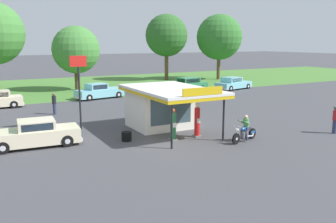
{
  "coord_description": "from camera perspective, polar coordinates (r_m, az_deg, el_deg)",
  "views": [
    {
      "loc": [
        -9.57,
        -17.48,
        5.78
      ],
      "look_at": [
        1.13,
        2.29,
        1.4
      ],
      "focal_mm": 38.44,
      "sensor_mm": 36.0,
      "label": 1
    }
  ],
  "objects": [
    {
      "name": "featured_classic_sedan",
      "position": [
        21.47,
        -20.36,
        -3.41
      ],
      "size": [
        5.15,
        2.22,
        1.5
      ],
      "color": "beige",
      "rests_on": "ground"
    },
    {
      "name": "tree_oak_far_left",
      "position": [
        56.73,
        8.13,
        11.58
      ],
      "size": [
        6.94,
        6.94,
        9.93
      ],
      "color": "brown",
      "rests_on": "ground"
    },
    {
      "name": "bystander_leaning_by_kiosk",
      "position": [
        25.22,
        24.98,
        -1.12
      ],
      "size": [
        0.38,
        0.38,
        1.72
      ],
      "color": "#2D3351",
      "rests_on": "ground"
    },
    {
      "name": "ground_plane",
      "position": [
        20.75,
        0.26,
        -5.15
      ],
      "size": [
        300.0,
        300.0,
        0.0
      ],
      "primitive_type": "plane",
      "color": "#424247"
    },
    {
      "name": "roadside_pole_sign",
      "position": [
        24.3,
        -13.95,
        4.91
      ],
      "size": [
        1.1,
        0.12,
        4.88
      ],
      "color": "black",
      "rests_on": "ground"
    },
    {
      "name": "spare_tire_stack",
      "position": [
        21.44,
        -6.58,
        -3.94
      ],
      "size": [
        0.6,
        0.6,
        0.54
      ],
      "color": "black",
      "rests_on": "ground"
    },
    {
      "name": "grass_verge_strip",
      "position": [
        48.78,
        -16.95,
        3.74
      ],
      "size": [
        120.0,
        24.0,
        0.01
      ],
      "primitive_type": "cube",
      "color": "#477A33",
      "rests_on": "ground"
    },
    {
      "name": "tree_oak_distant_spare",
      "position": [
        55.18,
        -0.29,
        11.88
      ],
      "size": [
        6.34,
        6.34,
        9.88
      ],
      "color": "brown",
      "rests_on": "ground"
    },
    {
      "name": "service_station_kiosk",
      "position": [
        24.1,
        -0.94,
        1.25
      ],
      "size": [
        4.38,
        7.26,
        3.33
      ],
      "color": "silver",
      "rests_on": "ground"
    },
    {
      "name": "parked_car_back_row_right",
      "position": [
        36.39,
        1.0,
        2.93
      ],
      "size": [
        5.67,
        3.1,
        1.45
      ],
      "color": "black",
      "rests_on": "ground"
    },
    {
      "name": "parked_car_second_row_spare",
      "position": [
        37.87,
        -10.84,
        3.11
      ],
      "size": [
        5.39,
        2.81,
        1.57
      ],
      "color": "#7AC6D1",
      "rests_on": "ground"
    },
    {
      "name": "parked_car_back_row_centre",
      "position": [
        42.72,
        2.86,
        4.21
      ],
      "size": [
        5.74,
        2.43,
        1.59
      ],
      "color": "#2D844C",
      "rests_on": "ground"
    },
    {
      "name": "tree_oak_left",
      "position": [
        44.78,
        -14.35,
        9.36
      ],
      "size": [
        5.63,
        5.63,
        7.65
      ],
      "color": "brown",
      "rests_on": "ground"
    },
    {
      "name": "bystander_chatting_near_pumps",
      "position": [
        30.32,
        -17.59,
        1.28
      ],
      "size": [
        0.34,
        0.34,
        1.74
      ],
      "color": "#2D3351",
      "rests_on": "ground"
    },
    {
      "name": "gas_pump_nearside",
      "position": [
        21.26,
        0.82,
        -2.3
      ],
      "size": [
        0.44,
        0.44,
        1.93
      ],
      "color": "slate",
      "rests_on": "ground"
    },
    {
      "name": "bystander_standing_back_lot",
      "position": [
        28.49,
        1.09,
        1.26
      ],
      "size": [
        0.34,
        0.34,
        1.78
      ],
      "color": "brown",
      "rests_on": "ground"
    },
    {
      "name": "motorcycle_with_rider",
      "position": [
        21.6,
        12.11,
        -2.95
      ],
      "size": [
        2.27,
        0.89,
        1.58
      ],
      "color": "black",
      "rests_on": "ground"
    },
    {
      "name": "parked_car_back_row_far_right",
      "position": [
        45.09,
        10.29,
        4.36
      ],
      "size": [
        5.35,
        2.95,
        1.51
      ],
      "color": "#7AC6D1",
      "rests_on": "ground"
    },
    {
      "name": "gas_pump_offside",
      "position": [
        22.09,
        4.64,
        -1.61
      ],
      "size": [
        0.44,
        0.44,
        2.09
      ],
      "color": "slate",
      "rests_on": "ground"
    }
  ]
}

